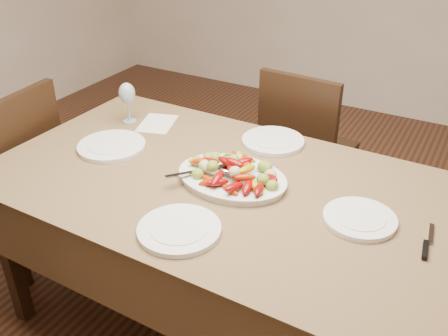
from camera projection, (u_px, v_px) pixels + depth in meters
dining_table at (224, 259)px, 2.08m from camera, size 1.85×1.07×0.76m
chair_far at (309, 149)px, 2.73m from camera, size 0.45×0.45×0.95m
chair_left at (7, 178)px, 2.47m from camera, size 0.46×0.46×0.95m
serving_platter at (232, 179)px, 1.89m from camera, size 0.42×0.32×0.02m
roasted_vegetables at (232, 166)px, 1.86m from camera, size 0.35×0.24×0.09m
serving_spoon at (212, 171)px, 1.87m from camera, size 0.27×0.19×0.03m
plate_left at (112, 146)px, 2.13m from camera, size 0.29×0.29×0.02m
plate_right at (360, 219)px, 1.67m from camera, size 0.25×0.25×0.02m
plate_far at (273, 141)px, 2.17m from camera, size 0.27×0.27×0.02m
plate_near at (179, 230)px, 1.62m from camera, size 0.27×0.27×0.02m
wine_glass at (128, 102)px, 2.32m from camera, size 0.08×0.08×0.20m
menu_card at (157, 123)px, 2.35m from camera, size 0.21×0.25×0.00m
table_knife at (428, 243)px, 1.57m from camera, size 0.04×0.20×0.01m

